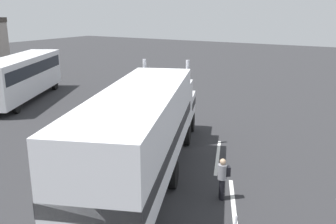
# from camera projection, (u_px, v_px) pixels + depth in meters

# --- Properties ---
(ground_plane) EXTENTS (120.00, 120.00, 0.00)m
(ground_plane) POSITION_uv_depth(u_px,v_px,m) (162.00, 141.00, 20.20)
(ground_plane) COLOR #2D2D30
(lane_stripe_near) EXTENTS (4.17, 1.71, 0.01)m
(lane_stripe_near) POSITION_uv_depth(u_px,v_px,m) (218.00, 156.00, 18.03)
(lane_stripe_near) COLOR silver
(lane_stripe_near) RESTS_ON ground_plane
(lane_stripe_mid) EXTENTS (4.08, 1.94, 0.01)m
(lane_stripe_mid) POSITION_uv_depth(u_px,v_px,m) (234.00, 207.00, 13.41)
(lane_stripe_mid) COLOR silver
(lane_stripe_mid) RESTS_ON ground_plane
(semi_truck) EXTENTS (14.07, 7.56, 4.50)m
(semi_truck) POSITION_uv_depth(u_px,v_px,m) (146.00, 125.00, 14.53)
(semi_truck) COLOR white
(semi_truck) RESTS_ON ground_plane
(person_bystander) EXTENTS (0.44, 0.47, 1.63)m
(person_bystander) POSITION_uv_depth(u_px,v_px,m) (223.00, 177.00, 13.79)
(person_bystander) COLOR black
(person_bystander) RESTS_ON ground_plane
(parked_bus) EXTENTS (10.90, 7.44, 3.40)m
(parked_bus) POSITION_uv_depth(u_px,v_px,m) (21.00, 74.00, 28.61)
(parked_bus) COLOR silver
(parked_bus) RESTS_ON ground_plane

